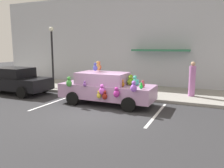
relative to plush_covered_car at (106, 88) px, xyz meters
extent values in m
plane|color=#2D2D30|center=(0.28, -1.71, -0.81)|extent=(60.00, 60.00, 0.00)
cube|color=gray|center=(0.28, 3.29, -0.73)|extent=(24.00, 4.00, 0.15)
cube|color=#B2B7C1|center=(0.28, 5.44, 2.39)|extent=(24.00, 0.30, 6.40)
cube|color=#2D7250|center=(1.56, 4.89, 1.74)|extent=(3.60, 1.10, 0.12)
cube|color=silver|center=(2.66, -0.71, -0.80)|extent=(0.12, 3.60, 0.01)
cube|color=silver|center=(-2.58, -0.71, -0.80)|extent=(0.12, 3.60, 0.01)
cube|color=#B588B4|center=(0.04, 0.01, -0.16)|extent=(4.58, 1.68, 0.68)
cube|color=#B588B4|center=(-0.19, 0.01, 0.46)|extent=(2.38, 1.47, 0.56)
cylinder|color=black|center=(1.46, 0.85, -0.49)|extent=(0.64, 0.22, 0.64)
cylinder|color=black|center=(1.46, -0.83, -0.49)|extent=(0.64, 0.22, 0.64)
cylinder|color=black|center=(-1.38, 0.85, -0.49)|extent=(0.64, 0.22, 0.64)
cylinder|color=black|center=(-1.38, -0.83, -0.49)|extent=(0.64, 0.22, 0.64)
ellipsoid|color=#DC52D4|center=(0.23, -0.94, 0.03)|extent=(0.27, 0.22, 0.32)
sphere|color=#DC52D4|center=(0.23, -0.94, 0.24)|extent=(0.17, 0.17, 0.17)
ellipsoid|color=#C94D35|center=(-0.59, 0.40, 0.94)|extent=(0.27, 0.22, 0.32)
sphere|color=#C94D35|center=(-0.59, 0.40, 1.16)|extent=(0.17, 0.17, 0.17)
ellipsoid|color=#AD62EA|center=(1.71, -0.94, 0.27)|extent=(0.27, 0.22, 0.32)
sphere|color=#AD62EA|center=(1.71, -0.94, 0.49)|extent=(0.17, 0.17, 0.17)
ellipsoid|color=green|center=(-1.49, -0.94, 0.26)|extent=(0.28, 0.23, 0.33)
sphere|color=green|center=(-1.49, -0.94, 0.49)|extent=(0.18, 0.18, 0.18)
ellipsoid|color=#57E7F0|center=(1.48, 0.35, 0.27)|extent=(0.15, 0.13, 0.18)
sphere|color=#57E7F0|center=(1.48, 0.35, 0.40)|extent=(0.10, 0.10, 0.10)
ellipsoid|color=#4244A3|center=(-0.48, -0.20, 0.96)|extent=(0.23, 0.19, 0.27)
sphere|color=#4244A3|center=(-0.48, -0.20, 1.15)|extent=(0.15, 0.15, 0.15)
ellipsoid|color=#B359EC|center=(-0.69, 0.34, 0.30)|extent=(0.20, 0.16, 0.24)
sphere|color=#B359EC|center=(-0.69, 0.34, 0.46)|extent=(0.13, 0.13, 0.13)
ellipsoid|color=#A75F17|center=(1.00, -0.38, 0.29)|extent=(0.20, 0.16, 0.23)
sphere|color=#A75F17|center=(1.00, -0.38, 0.45)|extent=(0.12, 0.12, 0.12)
ellipsoid|color=maroon|center=(0.36, -0.92, -0.21)|extent=(0.24, 0.19, 0.28)
sphere|color=maroon|center=(0.36, -0.92, -0.02)|extent=(0.15, 0.15, 0.15)
ellipsoid|color=gold|center=(-0.53, 0.17, 0.98)|extent=(0.26, 0.21, 0.30)
sphere|color=gold|center=(-0.53, 0.17, 1.18)|extent=(0.16, 0.16, 0.16)
ellipsoid|color=blue|center=(0.83, 0.60, 0.30)|extent=(0.20, 0.16, 0.24)
sphere|color=blue|center=(0.83, 0.60, 0.46)|extent=(0.13, 0.13, 0.13)
ellipsoid|color=#47C7AD|center=(1.40, 0.19, 0.34)|extent=(0.27, 0.22, 0.32)
sphere|color=#47C7AD|center=(1.40, 0.19, 0.56)|extent=(0.17, 0.17, 0.17)
ellipsoid|color=yellow|center=(0.07, -0.91, -0.20)|extent=(0.21, 0.17, 0.24)
sphere|color=yellow|center=(0.07, -0.91, -0.04)|extent=(0.13, 0.13, 0.13)
ellipsoid|color=#6D9F20|center=(1.16, 0.16, 0.33)|extent=(0.26, 0.22, 0.31)
sphere|color=#6D9F20|center=(1.16, 0.16, 0.55)|extent=(0.17, 0.17, 0.17)
ellipsoid|color=#B62A95|center=(0.94, -0.93, -0.05)|extent=(0.26, 0.22, 0.31)
sphere|color=#B62A95|center=(0.94, -0.93, 0.17)|extent=(0.17, 0.17, 0.17)
ellipsoid|color=#B14154|center=(1.88, -0.17, 0.29)|extent=(0.19, 0.16, 0.23)
sphere|color=#B14154|center=(1.88, -0.17, 0.45)|extent=(0.12, 0.12, 0.12)
ellipsoid|color=#7B459A|center=(-0.66, -0.89, 0.24)|extent=(0.16, 0.13, 0.19)
sphere|color=#7B459A|center=(-0.66, -0.89, 0.37)|extent=(0.10, 0.10, 0.10)
ellipsoid|color=#22DA3B|center=(1.91, -0.52, 0.27)|extent=(0.16, 0.13, 0.19)
sphere|color=#22DA3B|center=(1.91, -0.52, 0.40)|extent=(0.10, 0.10, 0.10)
ellipsoid|color=#689A11|center=(1.08, 0.50, 0.34)|extent=(0.27, 0.22, 0.32)
sphere|color=#689A11|center=(1.08, 0.50, 0.55)|extent=(0.17, 0.17, 0.17)
cube|color=black|center=(-5.98, 0.11, -0.16)|extent=(4.21, 1.76, 0.68)
cube|color=black|center=(-6.19, 0.11, 0.46)|extent=(2.19, 1.55, 0.56)
cylinder|color=black|center=(-4.68, 0.99, -0.49)|extent=(0.64, 0.22, 0.64)
cylinder|color=black|center=(-4.68, -0.77, -0.49)|extent=(0.64, 0.22, 0.64)
cylinder|color=black|center=(-7.29, 0.99, -0.49)|extent=(0.64, 0.22, 0.64)
ellipsoid|color=beige|center=(0.70, 2.26, -0.40)|extent=(0.42, 0.35, 0.52)
sphere|color=beige|center=(0.70, 2.26, -0.02)|extent=(0.29, 0.29, 0.29)
sphere|color=beige|center=(0.59, 2.26, 0.08)|extent=(0.12, 0.12, 0.12)
sphere|color=beige|center=(0.80, 2.26, 0.08)|extent=(0.12, 0.12, 0.12)
cylinder|color=black|center=(-4.58, 1.79, 1.12)|extent=(0.12, 0.12, 3.55)
sphere|color=#EAEACC|center=(-4.58, 1.79, 3.03)|extent=(0.28, 0.28, 0.28)
cylinder|color=#B16AAD|center=(3.72, 2.86, 0.15)|extent=(0.34, 0.34, 1.62)
sphere|color=tan|center=(3.72, 2.86, 1.08)|extent=(0.23, 0.23, 0.23)
camera|label=1|loc=(4.62, -9.73, 1.96)|focal=36.21mm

